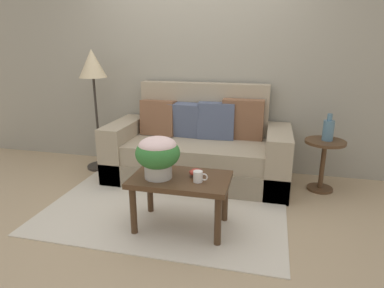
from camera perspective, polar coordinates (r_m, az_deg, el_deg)
name	(u,v)px	position (r m, az deg, el deg)	size (l,w,h in m)	color
ground_plane	(166,209)	(3.29, -4.51, -11.04)	(14.00, 14.00, 0.00)	tan
wall_back	(196,59)	(4.17, 0.76, 14.38)	(6.40, 0.12, 2.71)	gray
area_rug	(170,203)	(3.39, -3.88, -10.06)	(2.28, 1.78, 0.01)	beige
couch	(198,150)	(3.87, 1.09, -1.02)	(2.06, 0.87, 1.09)	gray
coffee_table	(181,185)	(2.81, -1.98, -7.13)	(0.82, 0.51, 0.47)	#442D1B
side_table	(324,156)	(3.80, 21.75, -1.96)	(0.42, 0.42, 0.56)	#4C331E
floor_lamp	(93,74)	(4.21, -16.70, 11.42)	(0.34, 0.34, 1.48)	#2D2823
potted_plant	(158,153)	(2.72, -5.92, -1.61)	(0.37, 0.37, 0.35)	#B7B2A8
coffee_mug	(198,177)	(2.67, 1.12, -5.63)	(0.12, 0.08, 0.09)	white
snack_bowl	(196,172)	(2.79, 0.71, -4.91)	(0.12, 0.12, 0.06)	#B2382D
table_vase	(328,130)	(3.74, 22.45, 2.30)	(0.11, 0.11, 0.28)	slate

